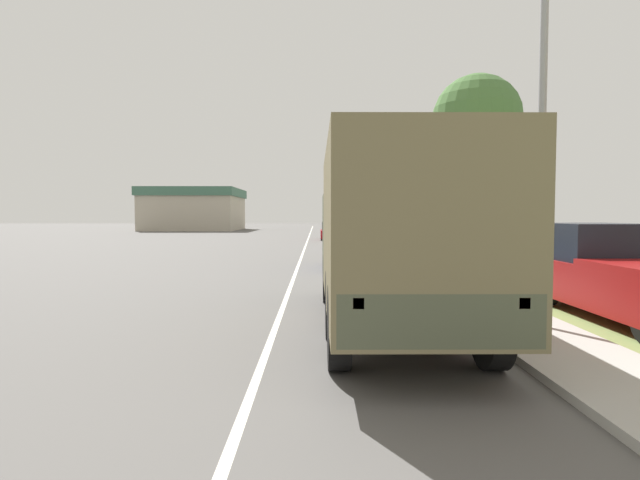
{
  "coord_description": "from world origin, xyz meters",
  "views": [
    {
      "loc": [
        0.78,
        1.66,
        2.1
      ],
      "look_at": [
        0.85,
        12.47,
        1.56
      ],
      "focal_mm": 28.0,
      "sensor_mm": 36.0,
      "label": 1
    }
  ],
  "objects_px": {
    "military_truck": "(390,234)",
    "car_nearest_ahead": "(350,251)",
    "car_third_ahead": "(331,232)",
    "pickup_truck": "(624,275)",
    "lamp_post": "(529,111)",
    "car_second_ahead": "(340,239)"
  },
  "relations": [
    {
      "from": "car_second_ahead",
      "to": "car_third_ahead",
      "type": "distance_m",
      "value": 12.88
    },
    {
      "from": "military_truck",
      "to": "car_nearest_ahead",
      "type": "relative_size",
      "value": 1.81
    },
    {
      "from": "military_truck",
      "to": "car_nearest_ahead",
      "type": "distance_m",
      "value": 10.91
    },
    {
      "from": "military_truck",
      "to": "car_second_ahead",
      "type": "bearing_deg",
      "value": 89.81
    },
    {
      "from": "car_second_ahead",
      "to": "car_nearest_ahead",
      "type": "bearing_deg",
      "value": -90.39
    },
    {
      "from": "car_second_ahead",
      "to": "lamp_post",
      "type": "relative_size",
      "value": 0.73
    },
    {
      "from": "lamp_post",
      "to": "car_third_ahead",
      "type": "bearing_deg",
      "value": 94.27
    },
    {
      "from": "pickup_truck",
      "to": "car_second_ahead",
      "type": "bearing_deg",
      "value": 103.62
    },
    {
      "from": "car_third_ahead",
      "to": "car_nearest_ahead",
      "type": "bearing_deg",
      "value": -89.71
    },
    {
      "from": "military_truck",
      "to": "car_second_ahead",
      "type": "height_order",
      "value": "military_truck"
    },
    {
      "from": "pickup_truck",
      "to": "lamp_post",
      "type": "xyz_separation_m",
      "value": [
        -2.46,
        -1.11,
        3.04
      ]
    },
    {
      "from": "military_truck",
      "to": "car_second_ahead",
      "type": "distance_m",
      "value": 20.78
    },
    {
      "from": "car_nearest_ahead",
      "to": "car_third_ahead",
      "type": "height_order",
      "value": "car_third_ahead"
    },
    {
      "from": "car_nearest_ahead",
      "to": "car_third_ahead",
      "type": "bearing_deg",
      "value": 90.29
    },
    {
      "from": "car_nearest_ahead",
      "to": "lamp_post",
      "type": "xyz_separation_m",
      "value": [
        2.41,
        -11.03,
        3.28
      ]
    },
    {
      "from": "lamp_post",
      "to": "car_nearest_ahead",
      "type": "bearing_deg",
      "value": 102.31
    },
    {
      "from": "pickup_truck",
      "to": "lamp_post",
      "type": "height_order",
      "value": "lamp_post"
    },
    {
      "from": "car_third_ahead",
      "to": "lamp_post",
      "type": "relative_size",
      "value": 0.71
    },
    {
      "from": "lamp_post",
      "to": "car_second_ahead",
      "type": "bearing_deg",
      "value": 96.38
    },
    {
      "from": "military_truck",
      "to": "car_third_ahead",
      "type": "relative_size",
      "value": 1.75
    },
    {
      "from": "car_second_ahead",
      "to": "car_third_ahead",
      "type": "height_order",
      "value": "car_third_ahead"
    },
    {
      "from": "military_truck",
      "to": "car_nearest_ahead",
      "type": "xyz_separation_m",
      "value": [
        0.0,
        10.86,
        -1.1
      ]
    }
  ]
}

